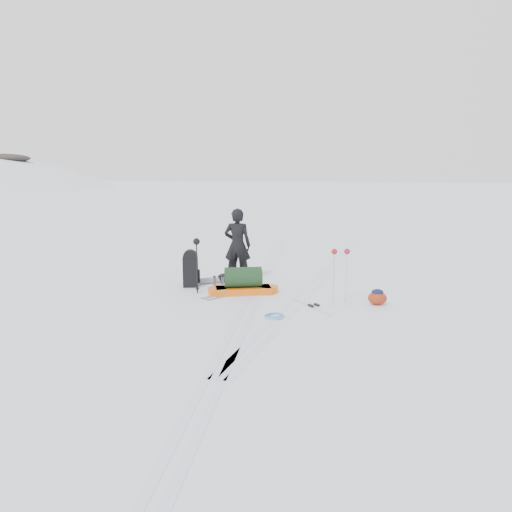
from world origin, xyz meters
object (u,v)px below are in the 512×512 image
(skier, at_px, (237,245))
(ski_poles_black, at_px, (197,248))
(pulk_sled, at_px, (243,283))
(expedition_rucksack, at_px, (193,269))

(skier, distance_m, ski_poles_black, 1.60)
(pulk_sled, bearing_deg, ski_poles_black, 169.08)
(skier, xyz_separation_m, pulk_sled, (0.44, -1.29, -0.74))
(skier, height_order, expedition_rucksack, skier)
(skier, bearing_deg, pulk_sled, 108.25)
(skier, height_order, pulk_sled, skier)
(skier, bearing_deg, ski_poles_black, 64.24)
(skier, bearing_deg, expedition_rucksack, 38.55)
(expedition_rucksack, bearing_deg, ski_poles_black, -78.40)
(expedition_rucksack, distance_m, ski_poles_black, 0.97)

